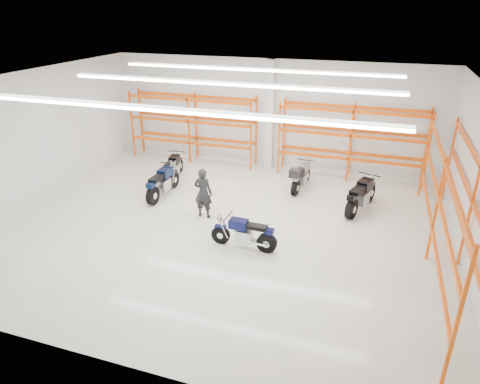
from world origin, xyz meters
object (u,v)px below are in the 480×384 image
(standing_man, at_px, (203,193))
(structural_column, at_px, (270,115))
(motorcycle_back_a, at_px, (173,169))
(motorcycle_back_c, at_px, (300,177))
(motorcycle_main, at_px, (246,234))
(motorcycle_back_d, at_px, (360,196))
(motorcycle_back_b, at_px, (162,184))

(standing_man, bearing_deg, structural_column, -97.80)
(motorcycle_back_a, xyz_separation_m, standing_man, (2.42, -2.60, 0.37))
(motorcycle_back_c, height_order, standing_man, standing_man)
(motorcycle_main, relative_size, standing_man, 1.17)
(motorcycle_back_c, height_order, structural_column, structural_column)
(motorcycle_main, height_order, motorcycle_back_a, motorcycle_back_a)
(motorcycle_back_a, bearing_deg, motorcycle_back_c, 6.58)
(motorcycle_main, relative_size, motorcycle_back_d, 0.88)
(standing_man, bearing_deg, motorcycle_back_d, -156.36)
(motorcycle_back_a, distance_m, motorcycle_back_c, 5.05)
(motorcycle_main, xyz_separation_m, motorcycle_back_d, (2.93, 3.56, 0.08))
(motorcycle_back_b, distance_m, structural_column, 5.51)
(motorcycle_back_b, bearing_deg, motorcycle_back_c, 25.11)
(motorcycle_back_b, bearing_deg, motorcycle_main, -31.82)
(motorcycle_main, distance_m, motorcycle_back_d, 4.61)
(motorcycle_main, bearing_deg, structural_column, 99.52)
(motorcycle_back_b, height_order, standing_man, standing_man)
(motorcycle_back_c, bearing_deg, standing_man, -129.27)
(structural_column, bearing_deg, motorcycle_main, -80.48)
(motorcycle_main, relative_size, motorcycle_back_b, 0.89)
(standing_man, xyz_separation_m, structural_column, (0.80, 5.37, 1.40))
(motorcycle_back_b, bearing_deg, structural_column, 56.84)
(motorcycle_back_d, height_order, structural_column, structural_column)
(structural_column, bearing_deg, motorcycle_back_a, -139.26)
(motorcycle_main, bearing_deg, standing_man, 142.61)
(motorcycle_back_c, relative_size, structural_column, 0.47)
(motorcycle_back_d, distance_m, structural_column, 5.52)
(motorcycle_main, xyz_separation_m, standing_man, (-1.95, 1.49, 0.39))
(motorcycle_back_a, distance_m, structural_column, 4.61)
(motorcycle_main, bearing_deg, motorcycle_back_a, 136.89)
(motorcycle_back_c, bearing_deg, motorcycle_back_b, -154.89)
(motorcycle_main, height_order, standing_man, standing_man)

